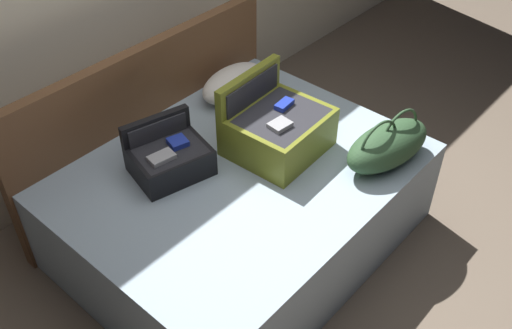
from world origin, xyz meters
TOP-DOWN VIEW (x-y plane):
  - ground_plane at (0.00, 0.00)m, footprint 12.00×12.00m
  - bed at (0.00, 0.40)m, footprint 1.95×1.52m
  - headboard at (0.00, 1.20)m, footprint 1.99×0.08m
  - hard_case_large at (0.28, 0.37)m, footprint 0.55×0.50m
  - hard_case_medium at (-0.27, 0.68)m, footprint 0.48×0.42m
  - duffel_bag at (0.59, -0.17)m, footprint 0.62×0.37m
  - pillow_near_headboard at (0.53, 0.95)m, footprint 0.52×0.31m

SIDE VIEW (x-z plane):
  - ground_plane at x=0.00m, z-range 0.00..0.00m
  - bed at x=0.00m, z-range 0.00..0.57m
  - headboard at x=0.00m, z-range 0.00..1.04m
  - pillow_near_headboard at x=0.53m, z-range 0.57..0.76m
  - hard_case_medium at x=-0.27m, z-range 0.53..0.82m
  - duffel_bag at x=0.59m, z-range 0.54..0.85m
  - hard_case_large at x=0.28m, z-range 0.51..0.94m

